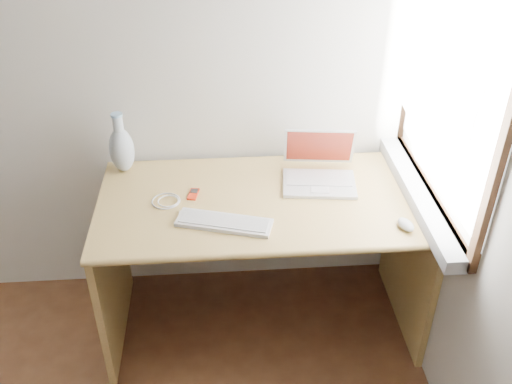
{
  "coord_description": "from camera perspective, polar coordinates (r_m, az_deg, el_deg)",
  "views": [
    {
      "loc": [
        0.85,
        -0.67,
        2.16
      ],
      "look_at": [
        1.0,
        1.35,
        0.8
      ],
      "focal_mm": 40.0,
      "sensor_mm": 36.0,
      "label": 1
    }
  ],
  "objects": [
    {
      "name": "laptop",
      "position": [
        2.58,
        6.24,
        2.14
      ],
      "size": [
        0.35,
        0.3,
        0.22
      ],
      "rotation": [
        0.0,
        0.0,
        -0.12
      ],
      "color": "silver",
      "rests_on": "desk"
    },
    {
      "name": "vase",
      "position": [
        2.68,
        -13.3,
        4.28
      ],
      "size": [
        0.11,
        0.11,
        0.29
      ],
      "color": "silver",
      "rests_on": "desk"
    },
    {
      "name": "desk",
      "position": [
        2.67,
        0.56,
        -3.48
      ],
      "size": [
        1.43,
        0.72,
        0.76
      ],
      "color": "tan",
      "rests_on": "floor"
    },
    {
      "name": "cable_coil",
      "position": [
        2.48,
        -8.99,
        -0.89
      ],
      "size": [
        0.14,
        0.14,
        0.01
      ],
      "primitive_type": "torus",
      "rotation": [
        0.0,
        0.0,
        -0.18
      ],
      "color": "white",
      "rests_on": "desk"
    },
    {
      "name": "external_keyboard",
      "position": [
        2.32,
        -3.2,
        -3.05
      ],
      "size": [
        0.4,
        0.22,
        0.02
      ],
      "rotation": [
        0.0,
        0.0,
        -0.28
      ],
      "color": "white",
      "rests_on": "desk"
    },
    {
      "name": "mouse",
      "position": [
        2.37,
        14.76,
        -3.17
      ],
      "size": [
        0.08,
        0.1,
        0.03
      ],
      "primitive_type": "ellipsoid",
      "rotation": [
        0.0,
        0.0,
        0.26
      ],
      "color": "silver",
      "rests_on": "desk"
    },
    {
      "name": "remote",
      "position": [
        2.37,
        -7.42,
        -2.48
      ],
      "size": [
        0.04,
        0.08,
        0.01
      ],
      "primitive_type": "cube",
      "rotation": [
        0.0,
        0.0,
        -0.1
      ],
      "color": "white",
      "rests_on": "desk"
    },
    {
      "name": "back_wall",
      "position": [
        2.7,
        -22.86,
        12.76
      ],
      "size": [
        3.5,
        0.04,
        2.6
      ],
      "primitive_type": "cube",
      "color": "silver",
      "rests_on": "floor"
    },
    {
      "name": "window",
      "position": [
        2.32,
        18.36,
        9.86
      ],
      "size": [
        0.11,
        0.99,
        1.1
      ],
      "color": "white",
      "rests_on": "right_wall"
    },
    {
      "name": "ipod",
      "position": [
        2.51,
        -6.29,
        -0.21
      ],
      "size": [
        0.06,
        0.09,
        0.01
      ],
      "rotation": [
        0.0,
        0.0,
        -0.19
      ],
      "color": "red",
      "rests_on": "desk"
    }
  ]
}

